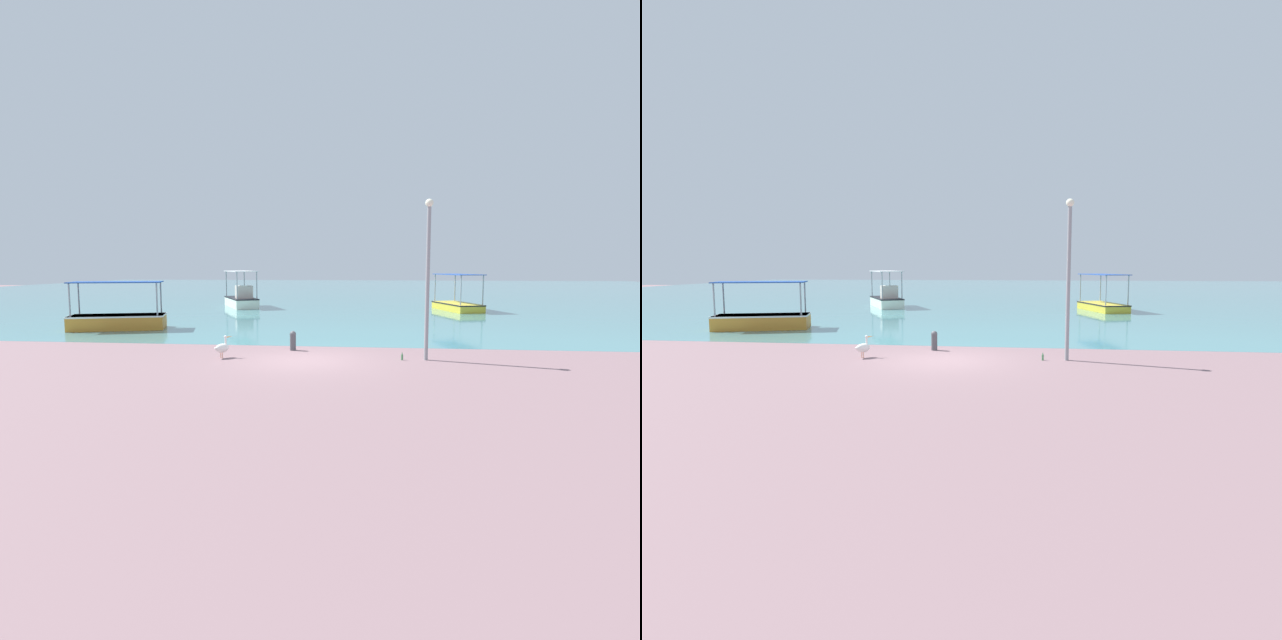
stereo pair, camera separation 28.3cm
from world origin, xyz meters
The scene contains 9 objects.
ground centered at (0.00, 0.00, 0.00)m, with size 120.00×120.00×0.00m, color #7F6166.
harbor_water centered at (0.00, 48.00, 0.00)m, with size 110.00×90.00×0.00m, color teal.
fishing_boat_near_left centered at (-10.71, 7.36, 0.53)m, with size 5.00×3.13×2.45m.
fishing_boat_near_right centered at (-7.97, 21.35, 0.65)m, with size 3.83×5.24×2.84m.
fishing_boat_far_left centered at (8.44, 20.11, 0.49)m, with size 3.23×5.19×2.65m.
pelican centered at (-2.95, 0.12, 0.38)m, with size 0.59×0.70×0.80m.
lamp_post centered at (4.22, 0.52, 3.12)m, with size 0.28×0.28×5.52m.
mooring_bollard centered at (-0.71, 2.00, 0.41)m, with size 0.25×0.25×0.76m.
glass_bottle centered at (3.40, 0.41, 0.11)m, with size 0.07×0.07×0.27m.
Camera 2 is at (2.68, -16.88, 3.29)m, focal length 28.00 mm.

